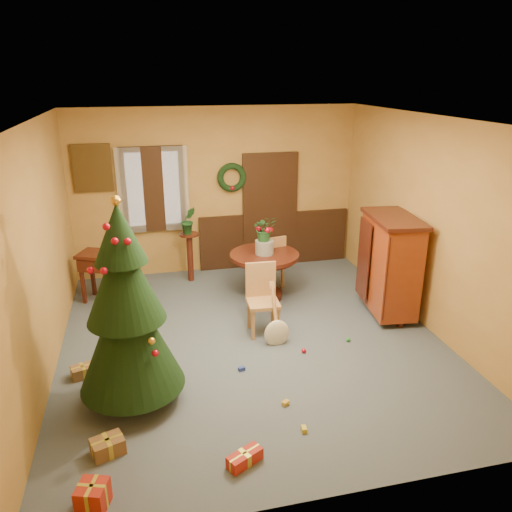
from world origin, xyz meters
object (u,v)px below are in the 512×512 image
object	(u,v)px
chair_near	(262,296)
sideboard	(390,263)
dining_table	(264,267)
writing_desk	(109,265)
christmas_tree	(127,310)

from	to	relation	value
chair_near	sideboard	world-z (taller)	sideboard
dining_table	writing_desk	xyz separation A→B (m)	(-2.39, 0.44, 0.08)
sideboard	christmas_tree	bearing A→B (deg)	-160.14
writing_desk	sideboard	distance (m)	4.27
christmas_tree	sideboard	world-z (taller)	christmas_tree
dining_table	christmas_tree	xyz separation A→B (m)	(-2.05, -2.28, 0.57)
dining_table	chair_near	bearing A→B (deg)	-105.85
dining_table	christmas_tree	size ratio (longest dim) A/B	0.47
chair_near	dining_table	bearing A→B (deg)	74.15
writing_desk	christmas_tree	bearing A→B (deg)	-82.97
chair_near	sideboard	xyz separation A→B (m)	(1.95, 0.11, 0.28)
chair_near	sideboard	distance (m)	1.97
writing_desk	sideboard	world-z (taller)	sideboard
writing_desk	chair_near	bearing A→B (deg)	-35.39
chair_near	christmas_tree	world-z (taller)	christmas_tree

